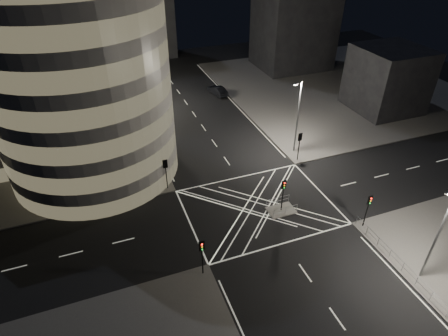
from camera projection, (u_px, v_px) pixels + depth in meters
name	position (u px, v px, depth m)	size (l,w,h in m)	color
ground	(259.00, 207.00, 41.96)	(120.00, 120.00, 0.00)	black
sidewalk_far_right	(337.00, 86.00, 71.24)	(42.00, 42.00, 0.15)	#555350
central_island	(281.00, 210.00, 41.34)	(3.00, 2.00, 0.15)	slate
office_tower_curved	(33.00, 66.00, 43.26)	(30.00, 29.00, 27.20)	gray
office_block_rear	(34.00, 31.00, 61.72)	(24.00, 16.00, 22.00)	gray
building_right_far	(293.00, 30.00, 76.15)	(14.00, 12.00, 15.00)	black
building_right_near	(387.00, 79.00, 60.17)	(10.00, 10.00, 10.00)	black
building_far_end	(130.00, 16.00, 80.55)	(18.00, 8.00, 18.00)	black
tree_a	(145.00, 148.00, 43.11)	(4.81, 4.81, 7.51)	black
tree_b	(136.00, 125.00, 47.77)	(5.05, 5.05, 7.60)	black
tree_c	(129.00, 109.00, 52.63)	(4.32, 4.32, 6.79)	black
tree_d	(123.00, 89.00, 56.92)	(4.65, 4.65, 7.58)	black
tree_e	(118.00, 82.00, 62.12)	(3.85, 3.85, 6.14)	black
traffic_signal_fl	(166.00, 169.00, 43.01)	(0.55, 0.22, 4.00)	black
traffic_signal_nl	(202.00, 252.00, 32.50)	(0.55, 0.22, 4.00)	black
traffic_signal_fr	(300.00, 142.00, 48.14)	(0.55, 0.22, 4.00)	black
traffic_signal_nr	(368.00, 205.00, 37.63)	(0.55, 0.22, 4.00)	black
traffic_signal_island	(283.00, 190.00, 39.74)	(0.55, 0.22, 4.00)	black
street_lamp_left_near	(149.00, 129.00, 45.36)	(1.25, 0.25, 10.00)	slate
street_lamp_left_far	(126.00, 79.00, 59.27)	(1.25, 0.25, 10.00)	slate
street_lamp_right_far	(298.00, 115.00, 48.55)	(1.25, 0.25, 10.00)	slate
street_lamp_right_near	(439.00, 232.00, 30.77)	(1.25, 0.25, 10.00)	slate
railing_near_right	(396.00, 260.00, 34.60)	(0.06, 11.70, 1.10)	slate
railing_island_south	(285.00, 211.00, 40.30)	(2.80, 0.06, 1.10)	slate
railing_island_north	(278.00, 201.00, 41.69)	(2.80, 0.06, 1.10)	slate
sedan	(217.00, 90.00, 67.44)	(1.68, 4.81, 1.59)	black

